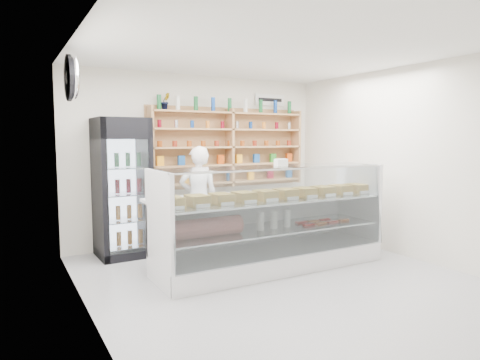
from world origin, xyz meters
TOP-DOWN VIEW (x-y plane):
  - room at (0.00, 0.00)m, footprint 5.00×5.00m
  - display_counter at (0.19, 0.56)m, footprint 3.18×0.95m
  - shop_worker at (-0.29, 1.90)m, footprint 0.68×0.54m
  - drinks_cooler at (-1.41, 2.13)m, footprint 0.76×0.74m
  - wall_shelving at (0.50, 2.34)m, footprint 2.84×0.28m
  - potted_plant at (-0.64, 2.34)m, footprint 0.16×0.14m
  - security_mirror at (-2.17, 1.20)m, footprint 0.15×0.50m
  - wall_sign at (1.40, 2.47)m, footprint 0.62×0.03m

SIDE VIEW (x-z plane):
  - display_counter at x=0.19m, z-range -0.32..1.07m
  - shop_worker at x=-0.29m, z-range 0.00..1.63m
  - drinks_cooler at x=-1.41m, z-range 0.00..2.05m
  - room at x=0.00m, z-range -1.10..3.90m
  - wall_shelving at x=0.50m, z-range 0.93..2.26m
  - potted_plant at x=-0.64m, z-range 2.20..2.46m
  - security_mirror at x=-2.17m, z-range 2.20..2.70m
  - wall_sign at x=1.40m, z-range 2.35..2.55m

